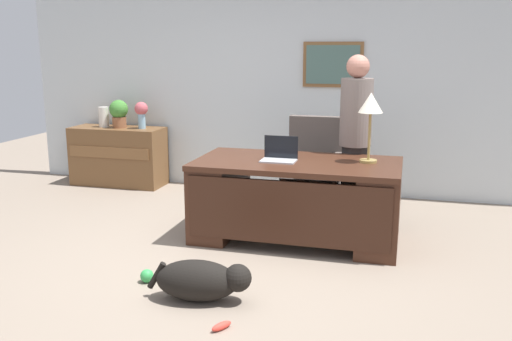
# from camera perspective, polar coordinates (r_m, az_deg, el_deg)

# --- Properties ---
(ground_plane) EXTENTS (12.00, 12.00, 0.00)m
(ground_plane) POSITION_cam_1_polar(r_m,az_deg,el_deg) (4.83, -3.30, -9.34)
(ground_plane) COLOR gray
(back_wall) EXTENTS (7.00, 0.16, 2.70)m
(back_wall) POSITION_cam_1_polar(r_m,az_deg,el_deg) (7.00, 3.47, 8.89)
(back_wall) COLOR silver
(back_wall) RESTS_ON ground_plane
(desk) EXTENTS (1.89, 0.98, 0.76)m
(desk) POSITION_cam_1_polar(r_m,az_deg,el_deg) (5.25, 4.10, -2.76)
(desk) COLOR #422316
(desk) RESTS_ON ground_plane
(credenza) EXTENTS (1.22, 0.50, 0.76)m
(credenza) POSITION_cam_1_polar(r_m,az_deg,el_deg) (7.58, -13.85, 1.44)
(credenza) COLOR brown
(credenza) RESTS_ON ground_plane
(armchair) EXTENTS (0.60, 0.59, 1.05)m
(armchair) POSITION_cam_1_polar(r_m,az_deg,el_deg) (6.09, 5.89, -0.05)
(armchair) COLOR #564C47
(armchair) RESTS_ON ground_plane
(person_standing) EXTENTS (0.32, 0.32, 1.72)m
(person_standing) POSITION_cam_1_polar(r_m,az_deg,el_deg) (5.69, 10.09, 3.20)
(person_standing) COLOR #262323
(person_standing) RESTS_ON ground_plane
(dog_lying) EXTENTS (0.77, 0.37, 0.30)m
(dog_lying) POSITION_cam_1_polar(r_m,az_deg,el_deg) (4.11, -5.56, -11.07)
(dog_lying) COLOR black
(dog_lying) RESTS_ON ground_plane
(laptop) EXTENTS (0.32, 0.22, 0.22)m
(laptop) POSITION_cam_1_polar(r_m,az_deg,el_deg) (5.20, 2.43, 1.62)
(laptop) COLOR #B2B5BA
(laptop) RESTS_ON desk
(desk_lamp) EXTENTS (0.22, 0.22, 0.64)m
(desk_lamp) POSITION_cam_1_polar(r_m,az_deg,el_deg) (5.15, 11.61, 6.33)
(desk_lamp) COLOR #9E8447
(desk_lamp) RESTS_ON desk
(vase_with_flowers) EXTENTS (0.17, 0.17, 0.34)m
(vase_with_flowers) POSITION_cam_1_polar(r_m,az_deg,el_deg) (7.33, -11.62, 5.89)
(vase_with_flowers) COLOR #85B1CD
(vase_with_flowers) RESTS_ON credenza
(vase_empty) EXTENTS (0.13, 0.13, 0.26)m
(vase_empty) POSITION_cam_1_polar(r_m,az_deg,el_deg) (7.60, -15.27, 5.29)
(vase_empty) COLOR silver
(vase_empty) RESTS_ON credenza
(potted_plant) EXTENTS (0.24, 0.24, 0.36)m
(potted_plant) POSITION_cam_1_polar(r_m,az_deg,el_deg) (7.48, -13.81, 5.78)
(potted_plant) COLOR brown
(potted_plant) RESTS_ON credenza
(dog_toy_ball) EXTENTS (0.10, 0.10, 0.10)m
(dog_toy_ball) POSITION_cam_1_polar(r_m,az_deg,el_deg) (4.51, -11.07, -10.50)
(dog_toy_ball) COLOR green
(dog_toy_ball) RESTS_ON ground_plane
(dog_toy_bone) EXTENTS (0.13, 0.16, 0.05)m
(dog_toy_bone) POSITION_cam_1_polar(r_m,az_deg,el_deg) (3.77, -3.54, -15.55)
(dog_toy_bone) COLOR #E53F33
(dog_toy_bone) RESTS_ON ground_plane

